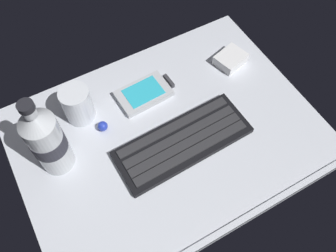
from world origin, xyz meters
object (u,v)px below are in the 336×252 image
Objects in this scene: charger_block at (230,59)px; juice_cup at (78,105)px; keyboard at (183,142)px; water_bottle at (47,140)px; handheld_device at (146,92)px; trackball_mouse at (103,126)px.

juice_cup is at bearing 174.83° from charger_block.
water_bottle is at bearing 159.87° from keyboard.
juice_cup is 1.21× the size of charger_block.
keyboard is at bearing -20.13° from water_bottle.
handheld_device is at bearing 93.21° from keyboard.
juice_cup is 12.79cm from water_bottle.
handheld_device is 12.96cm from trackball_mouse.
charger_block reaches higher than keyboard.
water_bottle is at bearing -135.00° from juice_cup.
keyboard is 17.66cm from trackball_mouse.
keyboard is 1.41× the size of water_bottle.
charger_block is (22.39, -1.45, 0.47)cm from handheld_device.
water_bottle reaches higher than handheld_device.
keyboard is at bearing -147.29° from charger_block.
water_bottle is 2.97× the size of charger_block.
water_bottle is at bearing -166.43° from trackball_mouse.
keyboard is 25.60cm from charger_block.
water_bottle reaches higher than charger_block.
water_bottle is (-23.54, -6.34, 8.28)cm from handheld_device.
trackball_mouse is at bearing -163.60° from handheld_device.
keyboard is at bearing -46.94° from juice_cup.
charger_block reaches higher than trackball_mouse.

